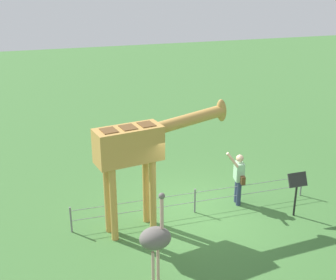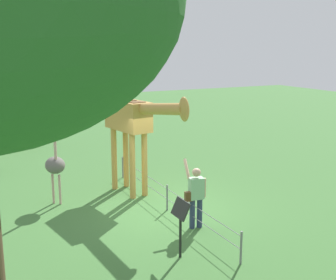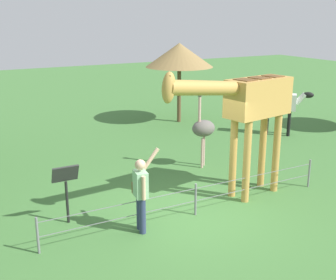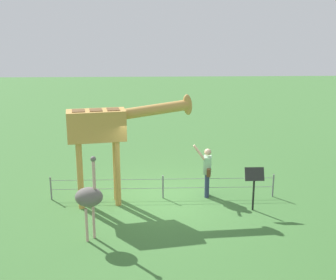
{
  "view_description": "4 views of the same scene",
  "coord_description": "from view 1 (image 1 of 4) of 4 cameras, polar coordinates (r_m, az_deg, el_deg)",
  "views": [
    {
      "loc": [
        -4.09,
        -10.47,
        6.6
      ],
      "look_at": [
        -0.68,
        0.53,
        2.17
      ],
      "focal_mm": 47.84,
      "sensor_mm": 36.0,
      "label": 1
    },
    {
      "loc": [
        10.44,
        -5.11,
        4.57
      ],
      "look_at": [
        -0.31,
        0.3,
        1.96
      ],
      "focal_mm": 46.68,
      "sensor_mm": 36.0,
      "label": 2
    },
    {
      "loc": [
        4.86,
        7.78,
        4.38
      ],
      "look_at": [
        0.37,
        -0.5,
        1.66
      ],
      "focal_mm": 46.67,
      "sensor_mm": 36.0,
      "label": 3
    },
    {
      "loc": [
        -0.31,
        -13.05,
        5.54
      ],
      "look_at": [
        0.16,
        0.29,
        1.86
      ],
      "focal_mm": 47.85,
      "sensor_mm": 36.0,
      "label": 4
    }
  ],
  "objects": [
    {
      "name": "info_sign",
      "position": [
        13.01,
        16.1,
        -5.6
      ],
      "size": [
        0.56,
        0.21,
        1.32
      ],
      "color": "black",
      "rests_on": "ground_plane"
    },
    {
      "name": "visitor",
      "position": [
        13.3,
        8.99,
        -4.59
      ],
      "size": [
        0.63,
        0.59,
        1.75
      ],
      "color": "navy",
      "rests_on": "ground_plane"
    },
    {
      "name": "ground_plane",
      "position": [
        13.04,
        3.59,
        -9.42
      ],
      "size": [
        60.0,
        60.0,
        0.0
      ],
      "primitive_type": "plane",
      "color": "#427538"
    },
    {
      "name": "giraffe",
      "position": [
        11.4,
        -3.58,
        -1.11
      ],
      "size": [
        3.8,
        1.13,
        3.31
      ],
      "color": "#C69347",
      "rests_on": "ground_plane"
    },
    {
      "name": "ostrich",
      "position": [
        9.84,
        -1.6,
        -12.42
      ],
      "size": [
        0.7,
        0.56,
        2.25
      ],
      "color": "#CC9E93",
      "rests_on": "ground_plane"
    },
    {
      "name": "wire_fence",
      "position": [
        12.93,
        3.44,
        -7.62
      ],
      "size": [
        7.05,
        0.05,
        0.75
      ],
      "color": "slate",
      "rests_on": "ground_plane"
    }
  ]
}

